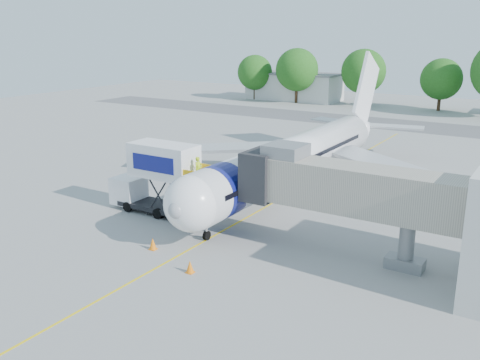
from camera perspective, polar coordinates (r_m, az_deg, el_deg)
The scene contains 14 objects.
ground at distance 43.70m, azimuth 3.67°, elevation -2.39°, with size 160.00×160.00×0.00m, color #9C9C99.
guidance_line at distance 43.70m, azimuth 3.67°, elevation -2.38°, with size 0.15×70.00×0.01m, color yellow.
taxiway_strip at distance 82.16m, azimuth 17.81°, elevation 5.52°, with size 120.00×10.00×0.01m, color #59595B.
aircraft at distance 46.44m, azimuth 6.15°, elevation 2.43°, with size 34.17×37.73×11.35m.
jet_bridge at distance 33.13m, azimuth 10.21°, elevation -0.72°, with size 13.90×3.20×6.60m.
catering_hiloader at distance 40.77m, azimuth -8.79°, elevation 0.17°, with size 8.50×2.44×5.50m.
ground_tug at distance 29.99m, azimuth -17.98°, elevation -10.40°, with size 4.13×3.12×1.48m.
safety_cone_a at distance 31.43m, azimuth -5.36°, elevation -9.21°, with size 0.48×0.48×0.77m.
safety_cone_b at distance 34.86m, azimuth -9.29°, elevation -6.75°, with size 0.49×0.49×0.78m.
outbuilding_left at distance 108.25m, azimuth 5.80°, elevation 9.93°, with size 18.40×8.40×5.30m.
tree_a at distance 107.96m, azimuth 1.60°, elevation 11.40°, with size 6.86×6.86×8.75m.
tree_b at distance 103.25m, azimuth 6.10°, elevation 11.61°, with size 8.02×8.02×10.23m.
tree_c at distance 101.20m, azimuth 13.03°, elevation 11.22°, with size 8.02×8.02×10.23m.
tree_d at distance 98.53m, azimuth 20.68°, elevation 10.03°, with size 6.98×6.98×8.89m.
Camera 1 is at (19.54, -36.63, 13.63)m, focal length 40.00 mm.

